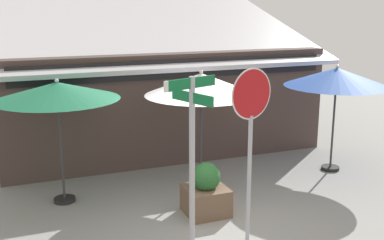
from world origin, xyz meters
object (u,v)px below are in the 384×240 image
Objects in this scene: stop_sign at (251,123)px; sidewalk_planter at (206,192)px; patio_umbrella_royal_blue_right at (337,78)px; patio_umbrella_forest_green_left at (57,92)px; patio_umbrella_ivory_center at (201,85)px; street_sign_post at (192,150)px.

sidewalk_planter is (-0.16, 1.41, -1.70)m from stop_sign.
stop_sign is 4.56m from patio_umbrella_royal_blue_right.
patio_umbrella_forest_green_left is 0.97× the size of patio_umbrella_ivory_center.
street_sign_post reaches higher than patio_umbrella_royal_blue_right.
stop_sign reaches higher than street_sign_post.
street_sign_post is 2.22m from sidewalk_planter.
patio_umbrella_ivory_center is (0.25, 2.64, 0.20)m from stop_sign.
patio_umbrella_ivory_center is at bearing -7.63° from patio_umbrella_forest_green_left.
patio_umbrella_royal_blue_right reaches higher than patio_umbrella_forest_green_left.
street_sign_post reaches higher than patio_umbrella_ivory_center.
patio_umbrella_ivory_center is at bearing 71.68° from sidewalk_planter.
patio_umbrella_forest_green_left is 6.40m from patio_umbrella_royal_blue_right.
patio_umbrella_royal_blue_right reaches higher than sidewalk_planter.
patio_umbrella_royal_blue_right is (6.38, -0.40, -0.02)m from patio_umbrella_forest_green_left.
patio_umbrella_forest_green_left reaches higher than sidewalk_planter.
patio_umbrella_forest_green_left is 0.99× the size of patio_umbrella_royal_blue_right.
patio_umbrella_forest_green_left is at bearing 146.99° from sidewalk_planter.
stop_sign is 4.04m from patio_umbrella_forest_green_left.
sidewalk_planter is (0.88, 1.48, -1.39)m from street_sign_post.
sidewalk_planter is (2.50, -1.62, -1.88)m from patio_umbrella_forest_green_left.
patio_umbrella_ivory_center is 1.02× the size of patio_umbrella_royal_blue_right.
sidewalk_planter is (-3.89, -1.22, -1.86)m from patio_umbrella_royal_blue_right.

